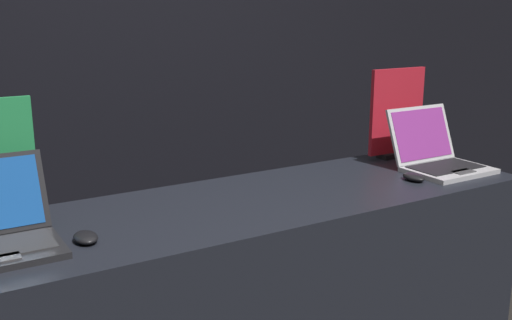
{
  "coord_description": "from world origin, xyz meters",
  "views": [
    {
      "loc": [
        -1.1,
        -1.49,
        1.55
      ],
      "look_at": [
        -0.0,
        0.33,
        1.02
      ],
      "focal_mm": 42.0,
      "sensor_mm": 36.0,
      "label": 1
    }
  ],
  "objects": [
    {
      "name": "display_counter",
      "position": [
        0.0,
        0.33,
        0.43
      ],
      "size": [
        2.25,
        0.66,
        0.87
      ],
      "color": "black",
      "rests_on": "ground_plane"
    },
    {
      "name": "mouse_back",
      "position": [
        0.68,
        0.2,
        0.88
      ],
      "size": [
        0.07,
        0.11,
        0.03
      ],
      "color": "black",
      "rests_on": "display_counter"
    },
    {
      "name": "wall_back",
      "position": [
        0.0,
        1.75,
        1.4
      ],
      "size": [
        8.0,
        0.05,
        2.8
      ],
      "color": "black",
      "rests_on": "ground_plane"
    },
    {
      "name": "promo_stand_back",
      "position": [
        0.91,
        0.55,
        1.07
      ],
      "size": [
        0.32,
        0.07,
        0.42
      ],
      "color": "black",
      "rests_on": "display_counter"
    },
    {
      "name": "mouse_front",
      "position": [
        -0.67,
        0.23,
        0.88
      ],
      "size": [
        0.07,
        0.11,
        0.03
      ],
      "color": "black",
      "rests_on": "display_counter"
    },
    {
      "name": "laptop_back",
      "position": [
        0.91,
        0.29,
        0.93
      ],
      "size": [
        0.35,
        0.35,
        0.26
      ],
      "color": "#B7B7BC",
      "rests_on": "display_counter"
    }
  ]
}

